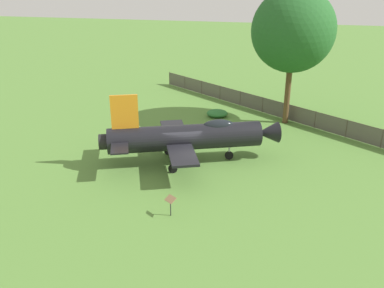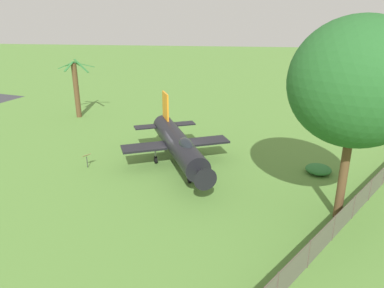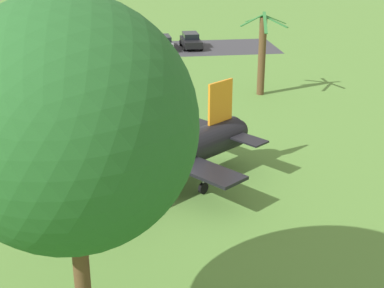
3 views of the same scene
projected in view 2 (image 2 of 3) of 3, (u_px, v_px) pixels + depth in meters
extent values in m
plane|color=#568438|center=(178.00, 166.00, 29.06)|extent=(200.00, 200.00, 0.00)
cylinder|color=black|center=(178.00, 144.00, 28.42)|extent=(10.36, 5.85, 1.75)
cone|color=black|center=(201.00, 174.00, 23.14)|extent=(2.06, 2.01, 1.49)
cylinder|color=black|center=(162.00, 124.00, 33.38)|extent=(0.97, 1.20, 1.05)
ellipsoid|color=black|center=(186.00, 145.00, 26.08)|extent=(2.38, 1.71, 0.84)
cube|color=orange|center=(166.00, 106.00, 31.32)|extent=(1.70, 0.85, 2.29)
cube|color=black|center=(207.00, 141.00, 29.67)|extent=(2.91, 3.77, 0.16)
cube|color=black|center=(144.00, 147.00, 28.27)|extent=(2.91, 3.77, 0.16)
cube|color=black|center=(184.00, 124.00, 32.82)|extent=(1.73, 2.09, 0.10)
cube|color=black|center=(145.00, 127.00, 31.86)|extent=(1.73, 2.09, 0.10)
cylinder|color=#A5A8AD|center=(189.00, 170.00, 25.88)|extent=(0.12, 0.12, 1.40)
cylinder|color=black|center=(189.00, 179.00, 26.12)|extent=(0.62, 0.41, 0.60)
cylinder|color=#A5A8AD|center=(193.00, 148.00, 30.10)|extent=(0.12, 0.12, 1.40)
cylinder|color=black|center=(193.00, 155.00, 30.34)|extent=(0.62, 0.41, 0.60)
cylinder|color=#A5A8AD|center=(155.00, 152.00, 29.24)|extent=(0.12, 0.12, 1.40)
cylinder|color=black|center=(156.00, 160.00, 29.48)|extent=(0.62, 0.41, 0.60)
cylinder|color=brown|center=(344.00, 170.00, 20.91)|extent=(0.49, 0.49, 6.14)
ellipsoid|color=#235B26|center=(358.00, 83.00, 19.20)|extent=(6.92, 7.26, 6.92)
cylinder|color=brown|center=(76.00, 91.00, 41.27)|extent=(0.58, 0.58, 6.07)
cube|color=#2D7033|center=(69.00, 66.00, 39.42)|extent=(1.80, 0.47, 0.85)
cube|color=#2D7033|center=(81.00, 66.00, 39.78)|extent=(0.94, 1.85, 1.34)
cube|color=#2D7033|center=(84.00, 65.00, 40.63)|extent=(1.16, 2.06, 0.67)
cube|color=#2D7033|center=(78.00, 64.00, 41.21)|extent=(1.85, 0.29, 0.80)
cube|color=#2D7033|center=(69.00, 64.00, 40.84)|extent=(1.15, 1.58, 0.59)
cube|color=#2D7033|center=(65.00, 66.00, 40.02)|extent=(0.94, 1.56, 0.67)
cylinder|color=#4C4238|center=(277.00, 287.00, 15.32)|extent=(0.08, 0.08, 1.52)
cylinder|color=#4C4238|center=(309.00, 254.00, 17.38)|extent=(0.08, 0.08, 1.52)
cylinder|color=#4C4238|center=(333.00, 228.00, 19.44)|extent=(0.08, 0.08, 1.52)
cylinder|color=#4C4238|center=(353.00, 207.00, 21.51)|extent=(0.08, 0.08, 1.52)
cylinder|color=#4C4238|center=(370.00, 190.00, 23.57)|extent=(0.08, 0.08, 1.52)
cylinder|color=#4C4238|center=(384.00, 175.00, 25.64)|extent=(0.08, 0.08, 1.52)
cylinder|color=#4C4238|center=(355.00, 196.00, 21.26)|extent=(29.08, 20.29, 0.05)
cube|color=#59544C|center=(353.00, 207.00, 21.51)|extent=(29.07, 20.26, 1.46)
ellipsoid|color=#2D7033|center=(318.00, 169.00, 27.67)|extent=(1.96, 1.91, 0.63)
cylinder|color=#333333|center=(87.00, 162.00, 28.63)|extent=(0.06, 0.06, 0.90)
cube|color=olive|center=(86.00, 155.00, 28.43)|extent=(0.72, 0.66, 0.25)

